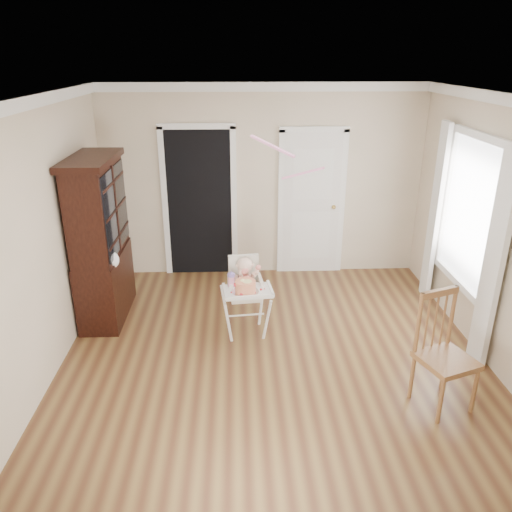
{
  "coord_description": "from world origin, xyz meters",
  "views": [
    {
      "loc": [
        -0.37,
        -4.4,
        3.04
      ],
      "look_at": [
        -0.17,
        0.6,
        1.01
      ],
      "focal_mm": 35.0,
      "sensor_mm": 36.0,
      "label": 1
    }
  ],
  "objects_px": {
    "sippy_cup": "(231,280)",
    "dining_chair": "(444,355)",
    "china_cabinet": "(101,240)",
    "high_chair": "(245,288)",
    "cake": "(245,287)"
  },
  "relations": [
    {
      "from": "sippy_cup",
      "to": "china_cabinet",
      "type": "bearing_deg",
      "value": 158.42
    },
    {
      "from": "sippy_cup",
      "to": "dining_chair",
      "type": "xyz_separation_m",
      "value": [
        1.93,
        -1.23,
        -0.22
      ]
    },
    {
      "from": "high_chair",
      "to": "dining_chair",
      "type": "distance_m",
      "value": 2.22
    },
    {
      "from": "high_chair",
      "to": "sippy_cup",
      "type": "height_order",
      "value": "high_chair"
    },
    {
      "from": "cake",
      "to": "china_cabinet",
      "type": "relative_size",
      "value": 0.15
    },
    {
      "from": "cake",
      "to": "sippy_cup",
      "type": "distance_m",
      "value": 0.22
    },
    {
      "from": "high_chair",
      "to": "cake",
      "type": "distance_m",
      "value": 0.29
    },
    {
      "from": "high_chair",
      "to": "china_cabinet",
      "type": "bearing_deg",
      "value": 157.18
    },
    {
      "from": "cake",
      "to": "china_cabinet",
      "type": "bearing_deg",
      "value": 155.81
    },
    {
      "from": "sippy_cup",
      "to": "china_cabinet",
      "type": "height_order",
      "value": "china_cabinet"
    },
    {
      "from": "china_cabinet",
      "to": "dining_chair",
      "type": "height_order",
      "value": "china_cabinet"
    },
    {
      "from": "sippy_cup",
      "to": "dining_chair",
      "type": "height_order",
      "value": "dining_chair"
    },
    {
      "from": "sippy_cup",
      "to": "dining_chair",
      "type": "distance_m",
      "value": 2.3
    },
    {
      "from": "high_chair",
      "to": "sippy_cup",
      "type": "xyz_separation_m",
      "value": [
        -0.16,
        -0.1,
        0.15
      ]
    },
    {
      "from": "sippy_cup",
      "to": "china_cabinet",
      "type": "relative_size",
      "value": 0.1
    }
  ]
}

